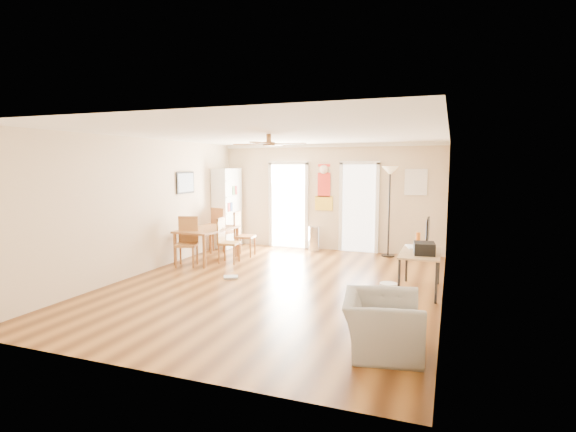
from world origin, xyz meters
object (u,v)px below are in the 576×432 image
at_px(wastebasket_a, 388,293).
at_px(trash_can, 314,239).
at_px(computer_desk, 420,272).
at_px(printer, 424,248).
at_px(dining_chair_near, 186,242).
at_px(dining_chair_far, 224,229).
at_px(dining_table, 208,244).
at_px(torchiere_lamp, 389,212).
at_px(armchair, 382,324).
at_px(dining_chair_right_b, 229,241).
at_px(dining_chair_right_a, 245,234).
at_px(bookshelf, 227,208).

bearing_deg(wastebasket_a, trash_can, 122.45).
height_order(computer_desk, printer, printer).
height_order(dining_chair_near, wastebasket_a, dining_chair_near).
relative_size(dining_chair_far, computer_desk, 0.84).
distance_m(dining_table, wastebasket_a, 4.46).
height_order(torchiere_lamp, armchair, torchiere_lamp).
distance_m(dining_chair_near, torchiere_lamp, 4.55).
relative_size(computer_desk, printer, 3.39).
bearing_deg(printer, dining_chair_right_b, 158.34).
height_order(dining_chair_right_a, trash_can, dining_chair_right_a).
distance_m(dining_table, computer_desk, 4.62).
xyz_separation_m(torchiere_lamp, armchair, (0.64, -5.33, -0.72)).
bearing_deg(dining_chair_far, dining_table, 118.48).
height_order(dining_table, dining_chair_right_a, dining_chair_right_a).
bearing_deg(torchiere_lamp, dining_chair_right_a, -160.74).
bearing_deg(wastebasket_a, bookshelf, 143.69).
height_order(bookshelf, dining_chair_right_a, bookshelf).
height_order(dining_chair_near, torchiere_lamp, torchiere_lamp).
xyz_separation_m(trash_can, printer, (2.73, -2.96, 0.47)).
relative_size(trash_can, armchair, 0.62).
xyz_separation_m(bookshelf, dining_table, (0.38, -1.63, -0.64)).
bearing_deg(computer_desk, trash_can, 134.08).
bearing_deg(armchair, dining_table, 41.35).
bearing_deg(dining_chair_right_a, trash_can, -58.16).
relative_size(dining_chair_right_a, printer, 2.73).
height_order(dining_table, computer_desk, dining_table).
bearing_deg(trash_can, dining_table, -135.19).
relative_size(dining_chair_near, trash_can, 1.68).
bearing_deg(dining_chair_right_a, computer_desk, -120.60).
height_order(dining_table, trash_can, dining_table).
xyz_separation_m(dining_chair_right_a, printer, (4.05, -1.84, 0.26)).
height_order(dining_chair_near, printer, dining_chair_near).
relative_size(dining_chair_near, torchiere_lamp, 0.49).
bearing_deg(torchiere_lamp, computer_desk, -72.06).
bearing_deg(armchair, printer, -16.61).
bearing_deg(dining_table, dining_chair_right_a, 53.53).
distance_m(dining_chair_right_b, armchair, 5.10).
distance_m(dining_chair_right_a, armchair, 5.67).
height_order(trash_can, torchiere_lamp, torchiere_lamp).
height_order(computer_desk, wastebasket_a, computer_desk).
xyz_separation_m(dining_chair_right_b, trash_can, (1.32, 1.91, -0.18)).
relative_size(dining_chair_far, torchiere_lamp, 0.51).
height_order(dining_chair_right_a, torchiere_lamp, torchiere_lamp).
distance_m(dining_chair_near, wastebasket_a, 4.40).
xyz_separation_m(dining_chair_far, computer_desk, (4.74, -2.01, -0.19)).
xyz_separation_m(dining_table, dining_chair_right_a, (0.55, 0.74, 0.15)).
xyz_separation_m(torchiere_lamp, printer, (0.94, -2.93, -0.26)).
bearing_deg(dining_chair_far, bookshelf, -52.54).
relative_size(computer_desk, wastebasket_a, 4.11).
height_order(torchiere_lamp, computer_desk, torchiere_lamp).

